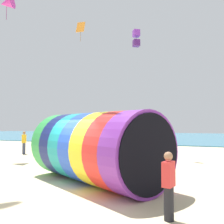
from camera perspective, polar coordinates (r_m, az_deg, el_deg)
name	(u,v)px	position (r m, az deg, el deg)	size (l,w,h in m)	color
ground_plane	(61,190)	(9.38, -11.48, -17.09)	(120.00, 120.00, 0.00)	beige
sea	(182,137)	(47.91, 15.60, -5.49)	(120.00, 40.00, 0.10)	teal
giant_inflatable_tube	(94,147)	(10.07, -4.11, -8.09)	(6.62, 5.39, 2.79)	green
kite_handler	(169,185)	(6.44, 12.82, -16.03)	(0.29, 0.40, 1.65)	black
kite_orange_diamond	(81,27)	(29.50, -7.19, 18.66)	(1.00, 0.62, 2.29)	orange
kite_magenta_delta	(7,3)	(22.18, -22.94, 21.91)	(1.30, 1.21, 1.82)	#D1339E
kite_purple_box	(136,38)	(25.35, 5.57, 16.43)	(0.84, 0.84, 1.72)	purple
bystander_near_water	(24,142)	(20.88, -19.47, -6.53)	(0.31, 0.41, 1.79)	#383D56
bystander_mid_beach	(80,139)	(23.57, -7.43, -6.21)	(0.42, 0.40, 1.81)	black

